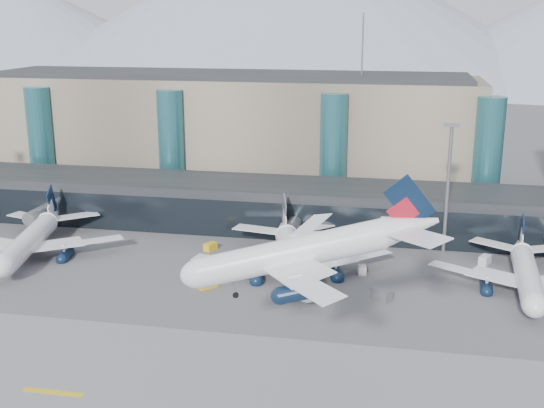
{
  "coord_description": "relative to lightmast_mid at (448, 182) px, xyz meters",
  "views": [
    {
      "loc": [
        21.21,
        -83.69,
        45.16
      ],
      "look_at": [
        -1.46,
        32.0,
        12.59
      ],
      "focal_mm": 45.0,
      "sensor_mm": 36.0,
      "label": 1
    }
  ],
  "objects": [
    {
      "name": "concourse",
      "position": [
        -30.02,
        9.73,
        -9.45
      ],
      "size": [
        170.0,
        27.0,
        10.0
      ],
      "color": "black",
      "rests_on": "ground"
    },
    {
      "name": "veh_a",
      "position": [
        -83.72,
        -17.26,
        -13.41
      ],
      "size": [
        4.08,
        3.13,
        2.03
      ],
      "primitive_type": "cube",
      "rotation": [
        0.0,
        0.0,
        0.35
      ],
      "color": "silver",
      "rests_on": "ground"
    },
    {
      "name": "veh_b",
      "position": [
        -45.61,
        -7.75,
        -13.67
      ],
      "size": [
        2.55,
        3.04,
        1.51
      ],
      "primitive_type": "cube",
      "rotation": [
        0.0,
        0.0,
        1.14
      ],
      "color": "gold",
      "rests_on": "ground"
    },
    {
      "name": "veh_c",
      "position": [
        -11.14,
        -26.1,
        -13.47
      ],
      "size": [
        3.79,
        3.56,
        1.9
      ],
      "primitive_type": "cube",
      "rotation": [
        0.0,
        0.0,
        -0.68
      ],
      "color": "#505055",
      "rests_on": "ground"
    },
    {
      "name": "lightmast_mid",
      "position": [
        0.0,
        0.0,
        0.0
      ],
      "size": [
        3.0,
        1.2,
        25.6
      ],
      "color": "slate",
      "rests_on": "ground"
    },
    {
      "name": "teal_towers",
      "position": [
        -44.99,
        26.01,
        -0.41
      ],
      "size": [
        116.4,
        19.4,
        46.0
      ],
      "color": "#26646C",
      "rests_on": "ground"
    },
    {
      "name": "jet_parked_mid",
      "position": [
        -27.69,
        -15.5,
        -9.7
      ],
      "size": [
        37.07,
        38.86,
        12.47
      ],
      "rotation": [
        0.0,
        0.0,
        1.87
      ],
      "color": "white",
      "rests_on": "ground"
    },
    {
      "name": "jet_parked_left",
      "position": [
        -79.37,
        -15.53,
        -9.92
      ],
      "size": [
        36.14,
        36.98,
        11.9
      ],
      "rotation": [
        0.0,
        0.0,
        1.78
      ],
      "color": "white",
      "rests_on": "ground"
    },
    {
      "name": "ground",
      "position": [
        -30.0,
        -48.0,
        -14.42
      ],
      "size": [
        900.0,
        900.0,
        0.0
      ],
      "primitive_type": "plane",
      "color": "#515154",
      "rests_on": "ground"
    },
    {
      "name": "terminal_main",
      "position": [
        -55.0,
        42.0,
        1.03
      ],
      "size": [
        130.0,
        30.0,
        31.0
      ],
      "color": "gray",
      "rests_on": "ground"
    },
    {
      "name": "veh_d",
      "position": [
        7.38,
        -5.42,
        -13.59
      ],
      "size": [
        2.69,
        3.3,
        1.66
      ],
      "primitive_type": "cube",
      "rotation": [
        0.0,
        0.0,
        1.11
      ],
      "color": "silver",
      "rests_on": "ground"
    },
    {
      "name": "veh_g",
      "position": [
        -15.05,
        -14.73,
        -13.71
      ],
      "size": [
        1.78,
        2.62,
        1.42
      ],
      "primitive_type": "cube",
      "rotation": [
        0.0,
        0.0,
        -1.42
      ],
      "color": "silver",
      "rests_on": "ground"
    },
    {
      "name": "veh_h",
      "position": [
        -40.75,
        -26.49,
        -13.5
      ],
      "size": [
        3.54,
        3.66,
        1.85
      ],
      "primitive_type": "cube",
      "rotation": [
        0.0,
        0.0,
        0.84
      ],
      "color": "gold",
      "rests_on": "ground"
    },
    {
      "name": "mountain_ridge",
      "position": [
        -14.03,
        332.0,
        31.33
      ],
      "size": [
        910.0,
        400.0,
        110.0
      ],
      "color": "gray",
      "rests_on": "ground"
    },
    {
      "name": "jet_parked_right",
      "position": [
        12.92,
        -15.61,
        -10.23
      ],
      "size": [
        34.33,
        33.7,
        11.08
      ],
      "rotation": [
        0.0,
        0.0,
        1.5
      ],
      "color": "white",
      "rests_on": "ground"
    },
    {
      "name": "hero_jet",
      "position": [
        -17.83,
        -58.98,
        6.03
      ],
      "size": [
        31.25,
        31.01,
        10.11
      ],
      "rotation": [
        0.0,
        -0.24,
        0.16
      ],
      "color": "white",
      "rests_on": "ground"
    }
  ]
}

